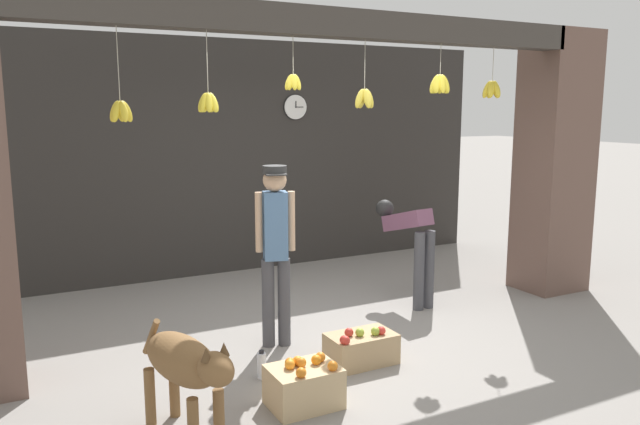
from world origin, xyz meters
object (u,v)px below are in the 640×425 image
object	(u,v)px
worker_stooping	(410,238)
wall_clock	(295,107)
water_bottle	(262,365)
shopkeeper	(275,242)
fruit_crate_apples	(361,348)
fruit_crate_oranges	(304,385)
dog	(185,364)

from	to	relation	value
worker_stooping	wall_clock	xyz separation A→B (m)	(-0.35, 2.10, 1.37)
worker_stooping	water_bottle	xyz separation A→B (m)	(-2.13, -1.03, -0.61)
shopkeeper	worker_stooping	size ratio (longest dim) A/B	1.49
worker_stooping	wall_clock	size ratio (longest dim) A/B	3.24
worker_stooping	wall_clock	world-z (taller)	wall_clock
fruit_crate_apples	water_bottle	bearing A→B (deg)	172.84
fruit_crate_oranges	wall_clock	distance (m)	4.49
shopkeeper	fruit_crate_oranges	bearing A→B (deg)	92.30
shopkeeper	fruit_crate_apples	distance (m)	1.15
worker_stooping	water_bottle	bearing A→B (deg)	-159.68
dog	fruit_crate_apples	bearing A→B (deg)	94.18
fruit_crate_oranges	fruit_crate_apples	xyz separation A→B (m)	(0.74, 0.45, -0.02)
worker_stooping	fruit_crate_oranges	xyz separation A→B (m)	(-2.03, -1.59, -0.56)
shopkeeper	water_bottle	world-z (taller)	shopkeeper
shopkeeper	water_bottle	distance (m)	1.08
fruit_crate_oranges	fruit_crate_apples	size ratio (longest dim) A/B	0.88
dog	fruit_crate_oranges	size ratio (longest dim) A/B	2.19
shopkeeper	fruit_crate_oranges	xyz separation A→B (m)	(-0.28, -1.13, -0.78)
dog	worker_stooping	xyz separation A→B (m)	(2.88, 1.66, 0.21)
worker_stooping	fruit_crate_apples	xyz separation A→B (m)	(-1.29, -1.14, -0.58)
dog	fruit_crate_apples	size ratio (longest dim) A/B	1.93
worker_stooping	fruit_crate_oranges	size ratio (longest dim) A/B	2.21
water_bottle	fruit_crate_apples	bearing A→B (deg)	-7.16
fruit_crate_oranges	wall_clock	size ratio (longest dim) A/B	1.47
fruit_crate_apples	wall_clock	world-z (taller)	wall_clock
worker_stooping	shopkeeper	bearing A→B (deg)	-170.96
dog	worker_stooping	size ratio (longest dim) A/B	0.99
fruit_crate_apples	wall_clock	size ratio (longest dim) A/B	1.67
worker_stooping	fruit_crate_apples	world-z (taller)	worker_stooping
worker_stooping	water_bottle	world-z (taller)	worker_stooping
fruit_crate_oranges	water_bottle	bearing A→B (deg)	99.40
fruit_crate_apples	water_bottle	distance (m)	0.84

